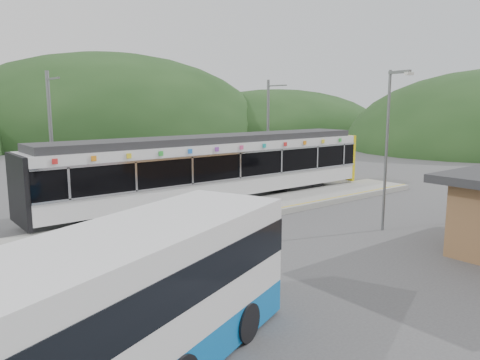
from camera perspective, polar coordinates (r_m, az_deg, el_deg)
ground at (r=20.93m, az=4.83°, el=-5.88°), size 120.00×120.00×0.00m
hills at (r=28.83m, az=6.56°, el=-1.68°), size 146.00×149.00×26.00m
platform at (r=23.32m, az=-0.75°, el=-3.88°), size 26.00×3.20×0.30m
yellow_line at (r=22.30m, az=1.30°, el=-4.09°), size 26.00×0.10×0.01m
train at (r=25.62m, az=-2.90°, el=1.67°), size 20.44×3.01×3.74m
catenary_mast_west at (r=24.27m, az=-21.98°, el=4.34°), size 0.18×1.80×7.00m
catenary_mast_east at (r=31.29m, az=3.47°, el=5.97°), size 0.18×1.80×7.00m
bus at (r=8.84m, az=-19.75°, el=-18.11°), size 11.46×6.64×3.08m
lamp_post at (r=20.76m, az=17.79°, el=4.98°), size 0.38×1.21×6.85m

